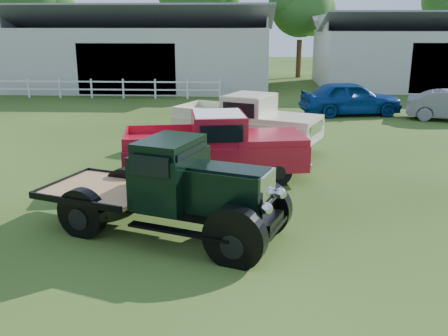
# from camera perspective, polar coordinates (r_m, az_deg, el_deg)

# --- Properties ---
(ground) EXTENTS (120.00, 120.00, 0.00)m
(ground) POSITION_cam_1_polar(r_m,az_deg,el_deg) (11.64, -1.29, -6.62)
(ground) COLOR #1C340C
(shed_left) EXTENTS (18.80, 10.20, 5.60)m
(shed_left) POSITION_cam_1_polar(r_m,az_deg,el_deg) (37.55, -9.38, 13.42)
(shed_left) COLOR #AAAAAA
(shed_left) RESTS_ON ground
(shed_right) EXTENTS (16.80, 9.20, 5.20)m
(shed_right) POSITION_cam_1_polar(r_m,az_deg,el_deg) (39.99, 22.69, 12.29)
(shed_right) COLOR #AAAAAA
(shed_right) RESTS_ON ground
(fence_rail) EXTENTS (14.20, 0.16, 1.20)m
(fence_rail) POSITION_cam_1_polar(r_m,az_deg,el_deg) (32.17, -13.19, 8.83)
(fence_rail) COLOR white
(fence_rail) RESTS_ON ground
(tree_a) EXTENTS (6.30, 6.30, 10.50)m
(tree_a) POSITION_cam_1_polar(r_m,az_deg,el_deg) (47.57, -21.28, 16.08)
(tree_a) COLOR #274C1D
(tree_a) RESTS_ON ground
(tree_b) EXTENTS (6.90, 6.90, 11.50)m
(tree_b) POSITION_cam_1_polar(r_m,az_deg,el_deg) (44.97, -3.43, 17.80)
(tree_b) COLOR #274C1D
(tree_b) RESTS_ON ground
(tree_c) EXTENTS (5.40, 5.40, 9.00)m
(tree_c) POSITION_cam_1_polar(r_m,az_deg,el_deg) (43.90, 8.70, 16.05)
(tree_c) COLOR #274C1D
(tree_c) RESTS_ON ground
(vintage_flatbed) EXTENTS (5.89, 3.89, 2.17)m
(vintage_flatbed) POSITION_cam_1_polar(r_m,az_deg,el_deg) (10.95, -6.61, -2.16)
(vintage_flatbed) COLOR black
(vintage_flatbed) RESTS_ON ground
(red_pickup) EXTENTS (5.79, 2.99, 2.01)m
(red_pickup) POSITION_cam_1_polar(r_m,az_deg,el_deg) (14.83, -1.07, 2.54)
(red_pickup) COLOR #AC1427
(red_pickup) RESTS_ON ground
(white_pickup) EXTENTS (5.87, 4.18, 2.01)m
(white_pickup) POSITION_cam_1_polar(r_m,az_deg,el_deg) (18.36, 2.59, 5.20)
(white_pickup) COLOR beige
(white_pickup) RESTS_ON ground
(misc_car_blue) EXTENTS (5.30, 2.83, 1.71)m
(misc_car_blue) POSITION_cam_1_polar(r_m,az_deg,el_deg) (26.34, 14.26, 7.76)
(misc_car_blue) COLOR navy
(misc_car_blue) RESTS_ON ground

